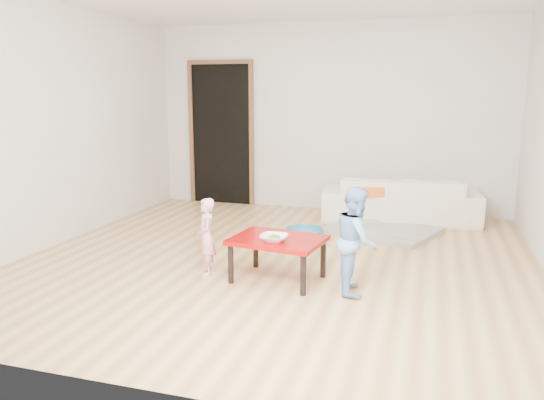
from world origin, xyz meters
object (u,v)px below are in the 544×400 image
at_px(child_pink, 206,237).
at_px(sofa, 400,199).
at_px(bowl, 274,238).
at_px(basin, 304,235).
at_px(red_table, 278,259).
at_px(child_blue, 356,240).

bearing_deg(child_pink, sofa, 120.16).
relative_size(bowl, basin, 0.54).
distance_m(sofa, child_pink, 3.07).
relative_size(child_pink, basin, 1.62).
distance_m(bowl, basin, 1.48).
bearing_deg(sofa, bowl, 65.13).
bearing_deg(bowl, child_pink, 172.63).
xyz_separation_m(red_table, bowl, (0.00, -0.12, 0.22)).
height_order(child_pink, basin, child_pink).
xyz_separation_m(red_table, child_pink, (-0.67, -0.03, 0.16)).
height_order(child_blue, basin, child_blue).
xyz_separation_m(sofa, basin, (-0.96, -1.30, -0.22)).
distance_m(sofa, red_table, 2.76).
bearing_deg(bowl, sofa, 72.04).
bearing_deg(child_pink, basin, 126.75).
height_order(child_pink, child_blue, child_blue).
relative_size(red_table, bowl, 3.31).
bearing_deg(child_pink, child_blue, 58.95).
height_order(sofa, basin, sofa).
bearing_deg(sofa, red_table, 64.36).
xyz_separation_m(red_table, basin, (-0.07, 1.32, -0.13)).
distance_m(sofa, child_blue, 2.70).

